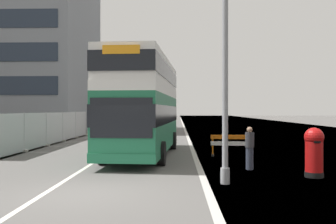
{
  "coord_description": "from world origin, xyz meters",
  "views": [
    {
      "loc": [
        2.61,
        -10.24,
        2.29
      ],
      "look_at": [
        2.2,
        5.73,
        2.2
      ],
      "focal_mm": 40.05,
      "sensor_mm": 36.0,
      "label": 1
    }
  ],
  "objects": [
    {
      "name": "ground",
      "position": [
        0.66,
        0.08,
        -0.05
      ],
      "size": [
        140.0,
        280.0,
        0.1
      ],
      "color": "#565451"
    },
    {
      "name": "double_decker_bus",
      "position": [
        0.93,
        8.59,
        2.54
      ],
      "size": [
        3.25,
        11.12,
        4.77
      ],
      "color": "#1E6B47",
      "rests_on": "ground"
    },
    {
      "name": "bare_tree_far_verge_near",
      "position": [
        -15.37,
        45.6,
        2.1
      ],
      "size": [
        1.89,
        2.68,
        4.1
      ],
      "color": "#4C3D2D",
      "rests_on": "ground"
    },
    {
      "name": "car_oncoming_near",
      "position": [
        0.41,
        27.46,
        1.05
      ],
      "size": [
        1.91,
        4.27,
        2.25
      ],
      "color": "black",
      "rests_on": "ground"
    },
    {
      "name": "car_receding_mid",
      "position": [
        -3.28,
        35.15,
        1.02
      ],
      "size": [
        2.06,
        4.49,
        2.18
      ],
      "color": "black",
      "rests_on": "ground"
    },
    {
      "name": "pedestrian_at_kerb",
      "position": [
        5.37,
        4.18,
        0.82
      ],
      "size": [
        0.34,
        0.34,
        1.64
      ],
      "color": "#2D3342",
      "rests_on": "ground"
    },
    {
      "name": "construction_site_fence",
      "position": [
        -5.71,
        14.9,
        1.04
      ],
      "size": [
        0.44,
        17.2,
        2.16
      ],
      "color": "#A8AAAD",
      "rests_on": "ground"
    },
    {
      "name": "red_pillar_postbox",
      "position": [
        7.26,
        2.61,
        0.92
      ],
      "size": [
        0.65,
        0.65,
        1.69
      ],
      "color": "black",
      "rests_on": "ground"
    },
    {
      "name": "bare_tree_far_verge_mid",
      "position": [
        -15.43,
        45.78,
        2.5
      ],
      "size": [
        2.67,
        3.02,
        5.47
      ],
      "color": "#4C3D2D",
      "rests_on": "ground"
    },
    {
      "name": "roadworks_barrier",
      "position": [
        5.24,
        8.29,
        0.67
      ],
      "size": [
        1.99,
        0.62,
        1.05
      ],
      "color": "orange",
      "rests_on": "ground"
    },
    {
      "name": "car_receding_far",
      "position": [
        -3.81,
        45.1,
        1.01
      ],
      "size": [
        2.0,
        4.08,
        2.17
      ],
      "color": "navy",
      "rests_on": "ground"
    },
    {
      "name": "lamppost_foreground",
      "position": [
        4.08,
        1.35,
        3.65
      ],
      "size": [
        0.29,
        0.7,
        7.76
      ],
      "color": "gray",
      "rests_on": "ground"
    }
  ]
}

